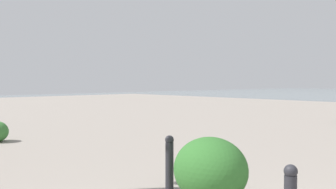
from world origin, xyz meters
TOP-DOWN VIEW (x-y plane):
  - bollard_mid at (2.84, -1.19)m, footprint 0.13×0.13m
  - shrub_round at (2.09, -1.22)m, footprint 1.02×0.92m

SIDE VIEW (x-z plane):
  - bollard_mid at x=2.84m, z-range 0.02..0.83m
  - shrub_round at x=2.09m, z-range 0.00..0.87m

